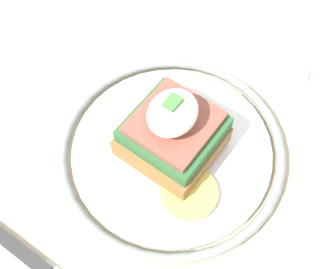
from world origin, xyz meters
TOP-DOWN VIEW (x-y plane):
  - dining_table at (0.00, 0.00)m, footprint 0.90×0.90m
  - plate at (0.04, -0.00)m, footprint 0.24×0.24m
  - sandwich at (0.03, -0.00)m, footprint 0.10×0.12m
  - fork at (-0.13, 0.00)m, footprint 0.04×0.15m

SIDE VIEW (x-z plane):
  - dining_table at x=0.00m, z-range 0.25..0.97m
  - fork at x=-0.13m, z-range 0.72..0.73m
  - plate at x=0.04m, z-range 0.72..0.74m
  - sandwich at x=0.03m, z-range 0.72..0.81m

